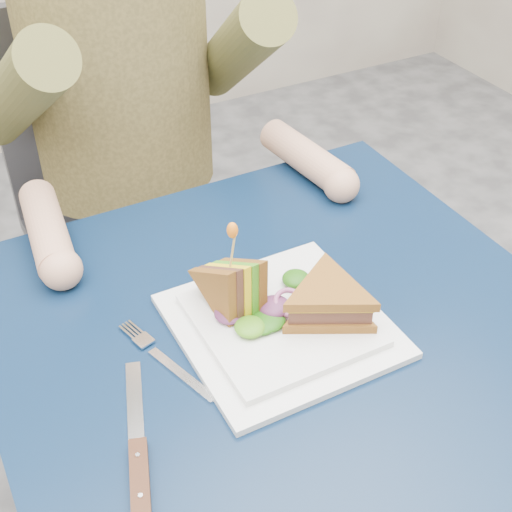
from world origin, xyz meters
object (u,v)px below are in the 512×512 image
knife (139,464)px  plate (281,323)px  chair (121,189)px  diner (117,38)px  fork (168,362)px  table (287,373)px  sandwich_flat (328,301)px  sandwich_upright (234,288)px

knife → plate: bearing=25.6°
chair → diner: bearing=-90.0°
plate → fork: (-0.15, 0.01, -0.01)m
diner → knife: (-0.25, -0.71, -0.18)m
table → plate: size_ratio=2.88×
table → knife: knife is taller
plate → knife: 0.27m
fork → knife: bearing=-124.0°
fork → sandwich_flat: bearing=-9.8°
chair → knife: chair is taller
chair → diner: 0.39m
plate → sandwich_upright: bearing=134.9°
chair → table: bearing=-90.0°
knife → diner: bearing=70.9°
chair → fork: size_ratio=5.28×
plate → fork: size_ratio=1.48×
plate → sandwich_flat: (0.05, -0.02, 0.04)m
sandwich_upright → knife: size_ratio=0.57×
chair → plate: 0.74m
chair → plate: bearing=-90.5°
sandwich_flat → fork: size_ratio=1.06×
table → fork: (-0.16, 0.02, 0.08)m
sandwich_flat → fork: (-0.21, 0.04, -0.04)m
table → sandwich_flat: size_ratio=4.02×
sandwich_flat → fork: bearing=170.2°
chair → fork: bearing=-103.0°
chair → knife: size_ratio=4.30×
chair → fork: (-0.16, -0.70, 0.19)m
sandwich_upright → plate: bearing=-45.1°
table → sandwich_flat: (0.05, -0.01, 0.12)m
sandwich_flat → plate: bearing=155.6°
diner → plate: 0.62m
table → plate: bearing=121.4°
chair → sandwich_flat: chair is taller
diner → sandwich_upright: 0.57m
sandwich_upright → knife: 0.26m
chair → sandwich_upright: 0.71m
fork → chair: bearing=77.0°
chair → sandwich_flat: size_ratio=4.99×
sandwich_upright → knife: (-0.19, -0.16, -0.05)m
diner → sandwich_flat: (0.05, -0.62, -0.14)m
sandwich_upright → fork: 0.13m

